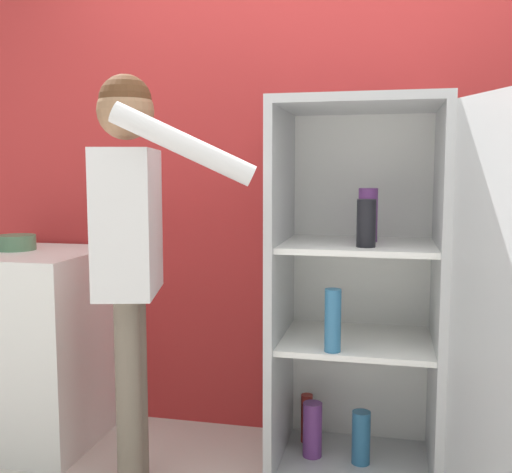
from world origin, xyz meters
TOP-DOWN VIEW (x-y plane):
  - wall_back at (0.00, 0.98)m, footprint 7.00×0.06m
  - refrigerator at (0.31, 0.54)m, footprint 1.02×1.22m
  - person at (-0.68, 0.30)m, footprint 0.71×0.51m
  - counter at (-1.34, 0.61)m, footprint 0.62×0.64m
  - bowl at (-1.44, 0.64)m, footprint 0.18×0.18m

SIDE VIEW (x-z plane):
  - counter at x=-1.34m, z-range 0.00..0.92m
  - refrigerator at x=0.31m, z-range -0.01..1.57m
  - bowl at x=-1.44m, z-range 0.92..0.99m
  - person at x=-0.68m, z-range 0.24..1.91m
  - wall_back at x=0.00m, z-range 0.00..2.55m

